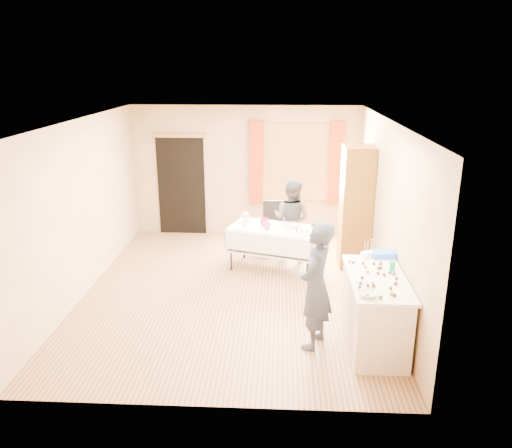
# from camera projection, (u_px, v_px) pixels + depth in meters

# --- Properties ---
(floor) EXTENTS (4.50, 5.50, 0.02)m
(floor) POSITION_uv_depth(u_px,v_px,m) (233.00, 291.00, 7.74)
(floor) COLOR #9E7047
(floor) RESTS_ON ground
(ceiling) EXTENTS (4.50, 5.50, 0.02)m
(ceiling) POSITION_uv_depth(u_px,v_px,m) (231.00, 120.00, 6.94)
(ceiling) COLOR white
(ceiling) RESTS_ON floor
(wall_back) EXTENTS (4.50, 0.02, 2.60)m
(wall_back) POSITION_uv_depth(u_px,v_px,m) (245.00, 172.00, 9.96)
(wall_back) COLOR tan
(wall_back) RESTS_ON floor
(wall_front) EXTENTS (4.50, 0.02, 2.60)m
(wall_front) POSITION_uv_depth(u_px,v_px,m) (204.00, 292.00, 4.71)
(wall_front) COLOR tan
(wall_front) RESTS_ON floor
(wall_left) EXTENTS (0.02, 5.50, 2.60)m
(wall_left) POSITION_uv_depth(u_px,v_px,m) (82.00, 208.00, 7.45)
(wall_left) COLOR tan
(wall_left) RESTS_ON floor
(wall_right) EXTENTS (0.02, 5.50, 2.60)m
(wall_right) POSITION_uv_depth(u_px,v_px,m) (387.00, 213.00, 7.23)
(wall_right) COLOR tan
(wall_right) RESTS_ON floor
(window_frame) EXTENTS (1.32, 0.06, 1.52)m
(window_frame) POSITION_uv_depth(u_px,v_px,m) (296.00, 163.00, 9.81)
(window_frame) COLOR olive
(window_frame) RESTS_ON wall_back
(window_pane) EXTENTS (1.20, 0.02, 1.40)m
(window_pane) POSITION_uv_depth(u_px,v_px,m) (296.00, 163.00, 9.80)
(window_pane) COLOR white
(window_pane) RESTS_ON wall_back
(curtain_left) EXTENTS (0.28, 0.06, 1.65)m
(curtain_left) POSITION_uv_depth(u_px,v_px,m) (256.00, 163.00, 9.80)
(curtain_left) COLOR #A23414
(curtain_left) RESTS_ON wall_back
(curtain_right) EXTENTS (0.28, 0.06, 1.65)m
(curtain_right) POSITION_uv_depth(u_px,v_px,m) (336.00, 163.00, 9.73)
(curtain_right) COLOR #A23414
(curtain_right) RESTS_ON wall_back
(doorway) EXTENTS (0.95, 0.04, 2.00)m
(doorway) POSITION_uv_depth(u_px,v_px,m) (181.00, 186.00, 10.09)
(doorway) COLOR black
(doorway) RESTS_ON floor
(door_lintel) EXTENTS (1.05, 0.06, 0.08)m
(door_lintel) POSITION_uv_depth(u_px,v_px,m) (179.00, 135.00, 9.74)
(door_lintel) COLOR olive
(door_lintel) RESTS_ON wall_back
(cabinet) EXTENTS (0.50, 0.60, 2.08)m
(cabinet) POSITION_uv_depth(u_px,v_px,m) (356.00, 207.00, 8.46)
(cabinet) COLOR brown
(cabinet) RESTS_ON floor
(counter) EXTENTS (0.68, 1.44, 0.91)m
(counter) POSITION_uv_depth(u_px,v_px,m) (374.00, 311.00, 6.15)
(counter) COLOR beige
(counter) RESTS_ON floor
(party_table) EXTENTS (1.65, 1.17, 0.75)m
(party_table) POSITION_uv_depth(u_px,v_px,m) (274.00, 244.00, 8.43)
(party_table) COLOR black
(party_table) RESTS_ON floor
(chair) EXTENTS (0.40, 0.40, 0.93)m
(chair) POSITION_uv_depth(u_px,v_px,m) (273.00, 236.00, 9.34)
(chair) COLOR black
(chair) RESTS_ON floor
(girl) EXTENTS (0.86, 0.80, 1.62)m
(girl) POSITION_uv_depth(u_px,v_px,m) (316.00, 285.00, 6.01)
(girl) COLOR #2B3147
(girl) RESTS_ON floor
(woman) EXTENTS (1.12, 1.09, 1.43)m
(woman) POSITION_uv_depth(u_px,v_px,m) (292.00, 219.00, 8.88)
(woman) COLOR black
(woman) RESTS_ON floor
(soda_can) EXTENTS (0.08, 0.08, 0.12)m
(soda_can) POSITION_uv_depth(u_px,v_px,m) (392.00, 266.00, 6.17)
(soda_can) COLOR #0C904F
(soda_can) RESTS_ON counter
(mixing_bowl) EXTENTS (0.31, 0.31, 0.05)m
(mixing_bowl) POSITION_uv_depth(u_px,v_px,m) (367.00, 294.00, 5.50)
(mixing_bowl) COLOR white
(mixing_bowl) RESTS_ON counter
(foam_block) EXTENTS (0.18, 0.15, 0.08)m
(foam_block) POSITION_uv_depth(u_px,v_px,m) (367.00, 255.00, 6.59)
(foam_block) COLOR white
(foam_block) RESTS_ON counter
(blue_basket) EXTENTS (0.32, 0.23, 0.08)m
(blue_basket) POSITION_uv_depth(u_px,v_px,m) (384.00, 254.00, 6.61)
(blue_basket) COLOR blue
(blue_basket) RESTS_ON counter
(pitcher) EXTENTS (0.13, 0.13, 0.22)m
(pitcher) POSITION_uv_depth(u_px,v_px,m) (246.00, 220.00, 8.34)
(pitcher) COLOR silver
(pitcher) RESTS_ON party_table
(cup_red) EXTENTS (0.26, 0.26, 0.12)m
(cup_red) POSITION_uv_depth(u_px,v_px,m) (264.00, 222.00, 8.44)
(cup_red) COLOR red
(cup_red) RESTS_ON party_table
(cup_rainbow) EXTENTS (0.19, 0.19, 0.12)m
(cup_rainbow) POSITION_uv_depth(u_px,v_px,m) (267.00, 226.00, 8.20)
(cup_rainbow) COLOR red
(cup_rainbow) RESTS_ON party_table
(small_bowl) EXTENTS (0.26, 0.26, 0.06)m
(small_bowl) POSITION_uv_depth(u_px,v_px,m) (295.00, 226.00, 8.31)
(small_bowl) COLOR white
(small_bowl) RESTS_ON party_table
(pastry_tray) EXTENTS (0.34, 0.33, 0.02)m
(pastry_tray) POSITION_uv_depth(u_px,v_px,m) (302.00, 233.00, 8.04)
(pastry_tray) COLOR white
(pastry_tray) RESTS_ON party_table
(bottle) EXTENTS (0.11, 0.11, 0.17)m
(bottle) POSITION_uv_depth(u_px,v_px,m) (245.00, 216.00, 8.67)
(bottle) COLOR white
(bottle) RESTS_ON party_table
(cake_balls) EXTENTS (0.53, 1.09, 0.04)m
(cake_balls) POSITION_uv_depth(u_px,v_px,m) (376.00, 278.00, 5.92)
(cake_balls) COLOR #3F2314
(cake_balls) RESTS_ON counter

